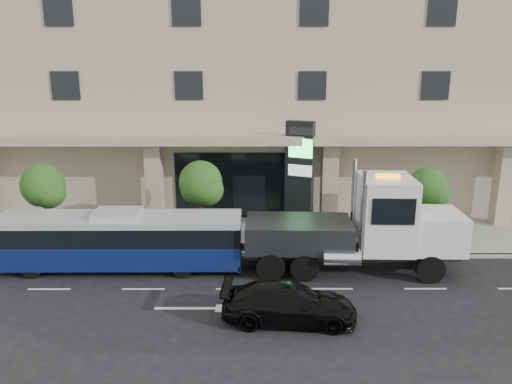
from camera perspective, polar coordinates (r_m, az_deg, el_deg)
ground at (r=22.94m, az=-2.01°, el=-9.39°), size 120.00×120.00×0.00m
sidewalk at (r=27.55m, az=-1.68°, el=-4.96°), size 120.00×6.00×0.15m
curb at (r=24.75m, az=-1.87°, el=-7.32°), size 120.00×0.30×0.15m
convention_center at (r=36.33m, az=-1.36°, el=15.76°), size 60.00×17.60×20.00m
tree_left at (r=27.47m, az=-23.10°, el=0.38°), size 2.27×2.20×4.22m
tree_mid at (r=25.40m, az=-6.28°, el=0.75°), size 2.28×2.20×4.38m
tree_right at (r=26.79m, az=19.00°, el=0.26°), size 2.10×2.00×4.04m
city_bus at (r=23.82m, az=-15.35°, el=-5.25°), size 11.22×2.41×2.84m
tow_truck at (r=23.10m, az=12.08°, el=-4.07°), size 10.98×3.05×5.00m
black_sedan at (r=18.92m, az=3.81°, el=-12.56°), size 5.11×2.37×1.44m
signage_pylon at (r=27.46m, az=4.98°, el=1.85°), size 1.60×1.11×6.11m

